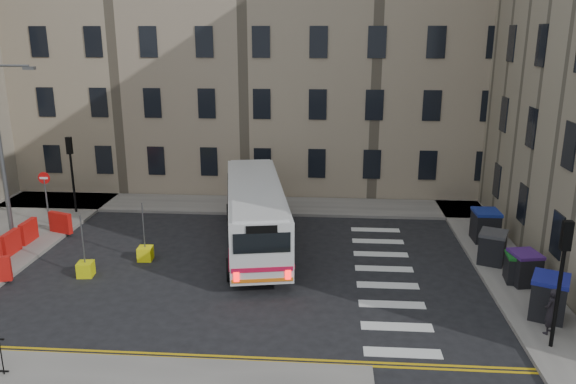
# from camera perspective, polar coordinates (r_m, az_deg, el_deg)

# --- Properties ---
(ground) EXTENTS (120.00, 120.00, 0.00)m
(ground) POSITION_cam_1_polar(r_m,az_deg,el_deg) (23.57, -0.01, -7.91)
(ground) COLOR black
(ground) RESTS_ON ground
(pavement_north) EXTENTS (36.00, 3.20, 0.15)m
(pavement_north) POSITION_cam_1_polar(r_m,az_deg,el_deg) (32.45, -9.49, -1.22)
(pavement_north) COLOR slate
(pavement_north) RESTS_ON ground
(pavement_east) EXTENTS (2.40, 26.00, 0.15)m
(pavement_east) POSITION_cam_1_polar(r_m,az_deg,el_deg) (28.18, 19.27, -4.60)
(pavement_east) COLOR slate
(pavement_east) RESTS_ON ground
(terrace_north) EXTENTS (38.30, 10.80, 17.20)m
(terrace_north) POSITION_cam_1_polar(r_m,az_deg,el_deg) (37.99, -9.12, 14.39)
(terrace_north) COLOR gray
(terrace_north) RESTS_ON ground
(traffic_light_east) EXTENTS (0.28, 0.22, 4.10)m
(traffic_light_east) POSITION_cam_1_polar(r_m,az_deg,el_deg) (18.68, 26.10, -6.67)
(traffic_light_east) COLOR black
(traffic_light_east) RESTS_ON pavement_east
(traffic_light_nw) EXTENTS (0.28, 0.22, 4.10)m
(traffic_light_nw) POSITION_cam_1_polar(r_m,az_deg,el_deg) (31.83, -21.18, 2.78)
(traffic_light_nw) COLOR black
(traffic_light_nw) RESTS_ON pavement_west
(streetlamp) EXTENTS (0.50, 0.22, 8.14)m
(streetlamp) POSITION_cam_1_polar(r_m,az_deg,el_deg) (28.14, -27.15, 3.54)
(streetlamp) COLOR #595B5E
(streetlamp) RESTS_ON pavement_west
(no_entry_north) EXTENTS (0.60, 0.08, 3.00)m
(no_entry_north) POSITION_cam_1_polar(r_m,az_deg,el_deg) (30.50, -23.45, 0.45)
(no_entry_north) COLOR #595B5E
(no_entry_north) RESTS_ON pavement_west
(roadworks_barriers) EXTENTS (1.66, 6.26, 1.00)m
(roadworks_barriers) POSITION_cam_1_polar(r_m,az_deg,el_deg) (27.26, -25.68, -4.71)
(roadworks_barriers) COLOR red
(roadworks_barriers) RESTS_ON pavement_west
(bus) EXTENTS (4.25, 10.80, 2.87)m
(bus) POSITION_cam_1_polar(r_m,az_deg,el_deg) (25.61, -3.35, -1.99)
(bus) COLOR silver
(bus) RESTS_ON ground
(wheelie_bin_a) EXTENTS (1.59, 1.68, 1.46)m
(wheelie_bin_a) POSITION_cam_1_polar(r_m,az_deg,el_deg) (21.29, 24.99, -9.62)
(wheelie_bin_a) COLOR black
(wheelie_bin_a) RESTS_ON pavement_east
(wheelie_bin_b) EXTENTS (1.20, 1.32, 1.27)m
(wheelie_bin_b) POSITION_cam_1_polar(r_m,az_deg,el_deg) (23.62, 22.85, -7.10)
(wheelie_bin_b) COLOR black
(wheelie_bin_b) RESTS_ON pavement_east
(wheelie_bin_c) EXTENTS (0.99, 1.11, 1.12)m
(wheelie_bin_c) POSITION_cam_1_polar(r_m,az_deg,el_deg) (23.72, 22.27, -7.14)
(wheelie_bin_c) COLOR black
(wheelie_bin_c) RESTS_ON pavement_east
(wheelie_bin_d) EXTENTS (1.45, 1.53, 1.35)m
(wheelie_bin_d) POSITION_cam_1_polar(r_m,az_deg,el_deg) (25.20, 20.05, -5.27)
(wheelie_bin_d) COLOR black
(wheelie_bin_d) RESTS_ON pavement_east
(wheelie_bin_e) EXTENTS (1.17, 1.34, 1.45)m
(wheelie_bin_e) POSITION_cam_1_polar(r_m,az_deg,el_deg) (27.65, 19.41, -3.22)
(wheelie_bin_e) COLOR black
(wheelie_bin_e) RESTS_ON pavement_east
(pedestrian) EXTENTS (0.67, 0.66, 1.56)m
(pedestrian) POSITION_cam_1_polar(r_m,az_deg,el_deg) (20.19, 25.13, -10.91)
(pedestrian) COLOR black
(pedestrian) RESTS_ON pavement_east
(bollard_yellow) EXTENTS (0.63, 0.63, 0.60)m
(bollard_yellow) POSITION_cam_1_polar(r_m,az_deg,el_deg) (25.19, -14.28, -6.08)
(bollard_yellow) COLOR #FFF30E
(bollard_yellow) RESTS_ON ground
(bollard_chevron) EXTENTS (0.66, 0.66, 0.60)m
(bollard_chevron) POSITION_cam_1_polar(r_m,az_deg,el_deg) (24.31, -19.86, -7.39)
(bollard_chevron) COLOR #D5D60C
(bollard_chevron) RESTS_ON ground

